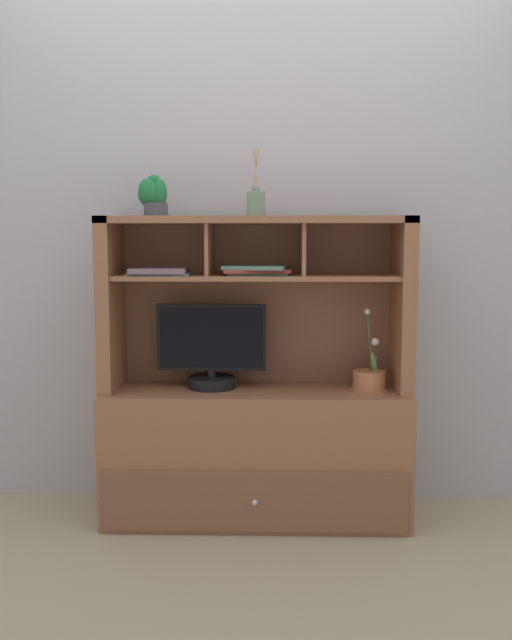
% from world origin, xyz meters
% --- Properties ---
extents(floor_plane, '(6.00, 6.00, 0.02)m').
position_xyz_m(floor_plane, '(0.00, 0.00, -0.01)').
color(floor_plane, tan).
rests_on(floor_plane, ground).
extents(back_wall, '(6.00, 0.02, 2.80)m').
position_xyz_m(back_wall, '(0.00, 0.24, 1.40)').
color(back_wall, '#AEADB3').
rests_on(back_wall, ground).
extents(media_console, '(1.30, 0.45, 1.31)m').
position_xyz_m(media_console, '(0.00, 0.01, 0.42)').
color(media_console, '#8F5C3D').
rests_on(media_console, ground).
extents(tv_monitor, '(0.47, 0.21, 0.37)m').
position_xyz_m(tv_monitor, '(-0.19, 0.01, 0.73)').
color(tv_monitor, black).
rests_on(tv_monitor, media_console).
extents(potted_orchid, '(0.16, 0.16, 0.35)m').
position_xyz_m(potted_orchid, '(0.49, -0.03, 0.62)').
color(potted_orchid, '#B86C47').
rests_on(potted_orchid, media_console).
extents(magazine_stack_left, '(0.30, 0.23, 0.04)m').
position_xyz_m(magazine_stack_left, '(0.00, -0.03, 1.09)').
color(magazine_stack_left, '#457B5E').
rests_on(magazine_stack_left, media_console).
extents(magazine_stack_centre, '(0.27, 0.20, 0.03)m').
position_xyz_m(magazine_stack_centre, '(-0.40, -0.05, 1.08)').
color(magazine_stack_centre, slate).
rests_on(magazine_stack_centre, media_console).
extents(diffuser_bottle, '(0.08, 0.08, 0.28)m').
position_xyz_m(diffuser_bottle, '(-0.00, -0.02, 1.36)').
color(diffuser_bottle, slate).
rests_on(diffuser_bottle, media_console).
extents(potted_succulent, '(0.13, 0.12, 0.18)m').
position_xyz_m(potted_succulent, '(-0.43, 0.00, 1.39)').
color(potted_succulent, '#44434C').
rests_on(potted_succulent, media_console).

